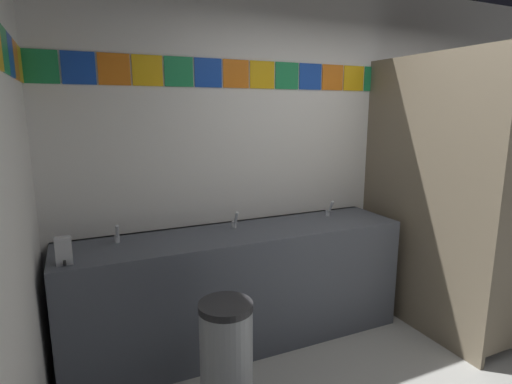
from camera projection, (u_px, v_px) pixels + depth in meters
The scene contains 9 objects.
wall_back at pixel (327, 152), 3.57m from camera, with size 4.58×0.09×2.80m.
vanity_counter at pixel (240, 286), 3.07m from camera, with size 2.54×0.58×0.89m.
faucet_left at pixel (117, 236), 2.71m from camera, with size 0.04×0.10×0.14m.
faucet_center at pixel (235, 222), 3.06m from camera, with size 0.04×0.10×0.14m.
faucet_right at pixel (329, 210), 3.40m from camera, with size 0.04×0.10×0.14m.
soap_dispenser at pixel (64, 251), 2.35m from camera, with size 0.09×0.09×0.16m.
stall_divider at pixel (464, 202), 3.03m from camera, with size 0.92×1.32×2.18m.
toilet at pixel (439, 274), 3.68m from camera, with size 0.39×0.49×0.74m.
trash_bin at pixel (226, 362), 2.31m from camera, with size 0.31×0.31×0.72m.
Camera 1 is at (-2.04, -1.26, 1.77)m, focal length 28.44 mm.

